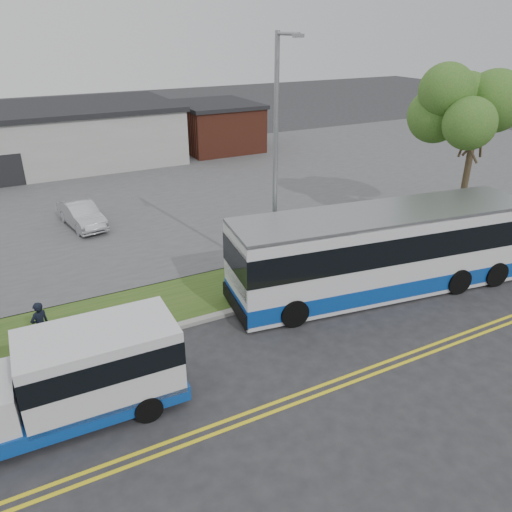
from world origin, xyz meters
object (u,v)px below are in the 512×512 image
tree_east (479,109)px  streetlight_near (276,157)px  pedestrian (41,325)px  transit_bus (381,251)px  parked_car_a (82,215)px  shuttle_bus (76,375)px

tree_east → streetlight_near: size_ratio=0.88×
streetlight_near → pedestrian: bearing=-174.8°
streetlight_near → transit_bus: 5.51m
streetlight_near → parked_car_a: bearing=121.8°
streetlight_near → shuttle_bus: (-8.63, -4.54, -3.87)m
tree_east → streetlight_near: streetlight_near is taller
shuttle_bus → parked_car_a: size_ratio=1.69×
transit_bus → parked_car_a: size_ratio=3.13×
parked_car_a → tree_east: bearing=-39.0°
tree_east → shuttle_bus: size_ratio=1.24×
streetlight_near → shuttle_bus: bearing=-152.2°
shuttle_bus → pedestrian: (-0.55, 3.71, -0.42)m
shuttle_bus → pedestrian: shuttle_bus is taller
shuttle_bus → pedestrian: bearing=99.6°
shuttle_bus → transit_bus: (11.90, 1.86, 0.34)m
transit_bus → parked_car_a: 15.57m
streetlight_near → transit_bus: size_ratio=0.77×
pedestrian → transit_bus: bearing=144.9°
shuttle_bus → pedestrian: 3.78m
transit_bus → parked_car_a: transit_bus is taller
parked_car_a → streetlight_near: bearing=-68.1°
streetlight_near → parked_car_a: size_ratio=2.40×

